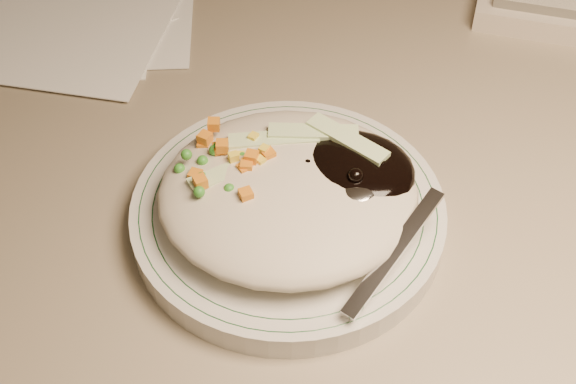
{
  "coord_description": "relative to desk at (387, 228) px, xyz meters",
  "views": [
    {
      "loc": [
        -0.12,
        0.82,
        1.22
      ],
      "look_at": [
        -0.11,
        1.22,
        0.78
      ],
      "focal_mm": 50.0,
      "sensor_mm": 36.0,
      "label": 1
    }
  ],
  "objects": [
    {
      "name": "papers",
      "position": [
        -0.38,
        0.12,
        0.2
      ],
      "size": [
        0.38,
        0.33,
        0.0
      ],
      "color": "white",
      "rests_on": "desk"
    },
    {
      "name": "meal",
      "position": [
        -0.11,
        -0.16,
        0.24
      ],
      "size": [
        0.21,
        0.19,
        0.05
      ],
      "color": "#B1A890",
      "rests_on": "plate"
    },
    {
      "name": "plate_rim",
      "position": [
        -0.11,
        -0.16,
        0.22
      ],
      "size": [
        0.23,
        0.23,
        0.0
      ],
      "color": "#144723",
      "rests_on": "plate"
    },
    {
      "name": "plate",
      "position": [
        -0.11,
        -0.16,
        0.21
      ],
      "size": [
        0.24,
        0.24,
        0.02
      ],
      "primitive_type": "cylinder",
      "color": "beige",
      "rests_on": "desk"
    },
    {
      "name": "desk",
      "position": [
        0.0,
        0.0,
        0.0
      ],
      "size": [
        1.4,
        0.7,
        0.74
      ],
      "color": "gray",
      "rests_on": "ground"
    }
  ]
}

